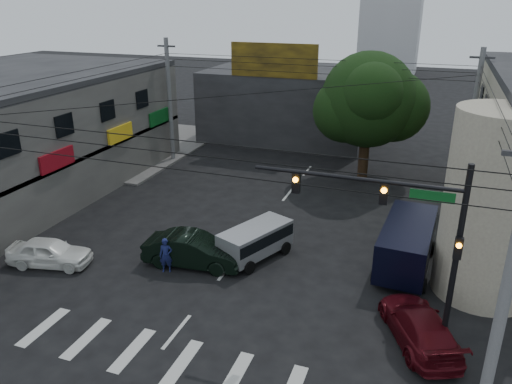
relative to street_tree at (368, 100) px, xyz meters
The scene contains 16 objects.
ground 18.30m from the street_tree, 103.24° to the right, with size 160.00×160.00×0.00m, color black.
sidewalk_far_left 22.67m from the street_tree, behind, with size 16.00×16.00×0.15m, color #514F4C.
corner_column 14.84m from the street_tree, 61.70° to the right, with size 4.00×4.00×8.00m, color gray.
building_far 12.29m from the street_tree, 131.63° to the left, with size 14.00×10.00×6.00m, color #232326.
billboard 9.17m from the street_tree, 152.86° to the left, with size 7.00×0.30×2.60m, color olive.
street_tree is the anchor object (origin of this frame).
traffic_gantry 18.42m from the street_tree, 78.01° to the right, with size 7.10×0.35×7.20m.
utility_pole_near_right 22.48m from the street_tree, 73.18° to the right, with size 0.32×0.32×9.20m, color #59595B.
utility_pole_far_left 14.56m from the street_tree, behind, with size 0.32×0.32×9.20m, color #59595B.
utility_pole_far_right 6.63m from the street_tree, ahead, with size 0.32×0.32×9.20m, color #59595B.
dark_sedan 16.83m from the street_tree, 110.46° to the right, with size 4.91×2.13×1.57m, color black.
white_compact 21.78m from the street_tree, 124.66° to the right, with size 4.17×2.39×1.33m, color white.
maroon_sedan 18.70m from the street_tree, 74.97° to the right, with size 3.66×5.00×1.34m, color #4B0A11.
silver_minivan 14.65m from the street_tree, 103.03° to the right, with size 2.98×4.16×1.65m, color gray, non-canonical shape.
navy_van 13.29m from the street_tree, 72.41° to the right, with size 2.46×5.70×2.23m, color black, non-canonical shape.
traffic_officer 18.04m from the street_tree, 112.19° to the right, with size 0.71×0.59×1.67m, color #151B4C.
Camera 1 is at (8.20, -16.82, 11.97)m, focal length 35.00 mm.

